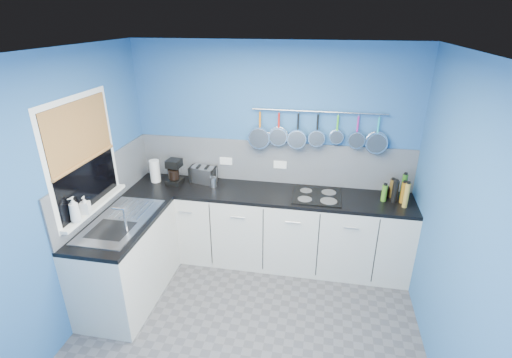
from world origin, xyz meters
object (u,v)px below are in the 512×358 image
(soap_bottle_a, at_px, (74,209))
(canister, at_px, (213,182))
(soap_bottle_b, at_px, (85,205))
(toaster, at_px, (203,174))
(hob, at_px, (317,196))
(paper_towel, at_px, (155,171))
(coffee_maker, at_px, (174,172))

(soap_bottle_a, relative_size, canister, 2.04)
(soap_bottle_b, xyz_separation_m, toaster, (0.73, 1.20, -0.14))
(canister, bearing_deg, hob, -2.30)
(soap_bottle_a, distance_m, toaster, 1.55)
(soap_bottle_b, xyz_separation_m, paper_towel, (0.17, 1.11, -0.10))
(canister, bearing_deg, paper_towel, 178.68)
(soap_bottle_b, distance_m, toaster, 1.42)
(soap_bottle_b, bearing_deg, coffee_maker, 69.18)
(paper_towel, bearing_deg, soap_bottle_b, -98.62)
(soap_bottle_b, height_order, hob, soap_bottle_b)
(soap_bottle_a, xyz_separation_m, hob, (2.08, 1.19, -0.26))
(soap_bottle_b, bearing_deg, paper_towel, 81.38)
(coffee_maker, bearing_deg, soap_bottle_b, -105.75)
(paper_towel, xyz_separation_m, hob, (1.91, -0.06, -0.13))
(paper_towel, bearing_deg, canister, -1.32)
(toaster, height_order, hob, toaster)
(paper_towel, distance_m, canister, 0.72)
(hob, bearing_deg, soap_bottle_b, -153.35)
(paper_towel, bearing_deg, hob, -1.93)
(soap_bottle_b, height_order, coffee_maker, soap_bottle_b)
(soap_bottle_b, relative_size, hob, 0.33)
(canister, distance_m, hob, 1.20)
(soap_bottle_a, relative_size, paper_towel, 0.90)
(coffee_maker, bearing_deg, soap_bottle_a, -103.45)
(toaster, distance_m, canister, 0.19)
(canister, xyz_separation_m, hob, (1.19, -0.05, -0.05))
(soap_bottle_a, distance_m, hob, 2.41)
(soap_bottle_a, xyz_separation_m, toaster, (0.73, 1.35, -0.18))
(soap_bottle_a, height_order, canister, soap_bottle_a)
(coffee_maker, distance_m, toaster, 0.34)
(hob, bearing_deg, canister, 177.70)
(coffee_maker, bearing_deg, toaster, 24.17)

